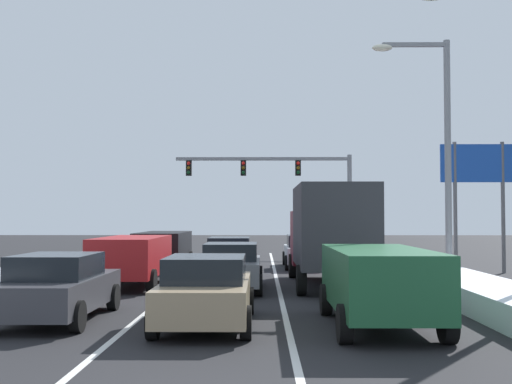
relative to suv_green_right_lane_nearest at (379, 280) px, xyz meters
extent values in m
plane|color=black|center=(-3.64, 6.23, -1.02)|extent=(120.00, 120.00, 0.00)
cube|color=silver|center=(-1.94, 9.45, -1.01)|extent=(0.14, 35.37, 0.01)
cube|color=silver|center=(-5.34, 9.45, -1.01)|extent=(0.14, 35.37, 0.01)
cube|color=white|center=(3.36, 9.45, -0.70)|extent=(2.03, 35.37, 0.63)
cube|color=white|center=(-10.64, 9.45, -0.73)|extent=(2.15, 35.37, 0.57)
cube|color=#1E5633|center=(0.00, 0.01, 0.03)|extent=(1.95, 4.90, 1.25)
cube|color=black|center=(0.00, -2.40, 0.30)|extent=(1.56, 0.06, 0.55)
cube|color=red|center=(-0.78, -2.39, -0.07)|extent=(0.20, 0.08, 0.28)
cube|color=red|center=(0.78, -2.39, -0.07)|extent=(0.20, 0.08, 0.28)
cylinder|color=black|center=(-0.96, 1.71, -0.65)|extent=(0.25, 0.74, 0.74)
cylinder|color=black|center=(0.95, 1.71, -0.65)|extent=(0.25, 0.74, 0.74)
cylinder|color=black|center=(-0.96, -1.69, -0.65)|extent=(0.25, 0.74, 0.74)
cylinder|color=black|center=(0.95, -1.69, -0.65)|extent=(0.25, 0.74, 0.74)
cube|color=maroon|center=(-0.19, 10.53, 0.54)|extent=(2.35, 2.20, 2.00)
cube|color=#333338|center=(-0.19, 6.93, 1.04)|extent=(2.35, 5.00, 2.60)
cylinder|color=black|center=(-1.31, 10.83, -0.56)|extent=(0.28, 0.92, 0.92)
cylinder|color=black|center=(0.94, 10.83, -0.56)|extent=(0.28, 0.92, 0.92)
cylinder|color=black|center=(-1.31, 5.43, -0.56)|extent=(0.28, 0.92, 0.92)
cylinder|color=black|center=(0.94, 5.43, -0.56)|extent=(0.28, 0.92, 0.92)
cube|color=#B7BABF|center=(-0.48, 15.72, -0.39)|extent=(1.82, 4.50, 0.70)
cube|color=black|center=(-0.48, 15.57, 0.22)|extent=(1.64, 2.20, 0.55)
cube|color=red|center=(-1.17, 13.52, -0.27)|extent=(0.24, 0.08, 0.14)
cube|color=red|center=(0.21, 13.52, -0.27)|extent=(0.24, 0.08, 0.14)
cylinder|color=black|center=(-1.37, 17.27, -0.69)|extent=(0.22, 0.66, 0.66)
cylinder|color=black|center=(0.41, 17.27, -0.69)|extent=(0.22, 0.66, 0.66)
cylinder|color=black|center=(-1.37, 14.17, -0.69)|extent=(0.22, 0.66, 0.66)
cylinder|color=black|center=(0.41, 14.17, -0.69)|extent=(0.22, 0.66, 0.66)
cube|color=#937F60|center=(-3.69, 0.20, -0.39)|extent=(1.82, 4.50, 0.70)
cube|color=black|center=(-3.69, 0.05, 0.22)|extent=(1.64, 2.20, 0.55)
cube|color=red|center=(-4.38, -2.00, -0.27)|extent=(0.24, 0.08, 0.14)
cube|color=red|center=(-3.00, -2.00, -0.27)|extent=(0.24, 0.08, 0.14)
cylinder|color=black|center=(-4.58, 1.75, -0.69)|extent=(0.22, 0.66, 0.66)
cylinder|color=black|center=(-2.80, 1.75, -0.69)|extent=(0.22, 0.66, 0.66)
cylinder|color=black|center=(-4.58, -1.35, -0.69)|extent=(0.22, 0.66, 0.66)
cylinder|color=black|center=(-2.80, -1.35, -0.69)|extent=(0.22, 0.66, 0.66)
cube|color=slate|center=(-3.47, 6.81, -0.39)|extent=(1.82, 4.50, 0.70)
cube|color=black|center=(-3.47, 6.66, 0.22)|extent=(1.64, 2.20, 0.55)
cube|color=red|center=(-4.16, 4.61, -0.27)|extent=(0.24, 0.08, 0.14)
cube|color=red|center=(-2.78, 4.61, -0.27)|extent=(0.24, 0.08, 0.14)
cylinder|color=black|center=(-4.36, 8.36, -0.69)|extent=(0.22, 0.66, 0.66)
cylinder|color=black|center=(-2.58, 8.36, -0.69)|extent=(0.22, 0.66, 0.66)
cylinder|color=black|center=(-4.36, 5.26, -0.69)|extent=(0.22, 0.66, 0.66)
cylinder|color=black|center=(-2.58, 5.26, -0.69)|extent=(0.22, 0.66, 0.66)
cube|color=navy|center=(-3.82, 12.44, -0.39)|extent=(1.82, 4.50, 0.70)
cube|color=black|center=(-3.82, 12.29, 0.22)|extent=(1.64, 2.20, 0.55)
cube|color=red|center=(-4.51, 10.24, -0.27)|extent=(0.24, 0.08, 0.14)
cube|color=red|center=(-3.13, 10.24, -0.27)|extent=(0.24, 0.08, 0.14)
cylinder|color=black|center=(-4.71, 13.99, -0.69)|extent=(0.22, 0.66, 0.66)
cylinder|color=black|center=(-2.93, 13.99, -0.69)|extent=(0.22, 0.66, 0.66)
cylinder|color=black|center=(-4.71, 10.89, -0.69)|extent=(0.22, 0.66, 0.66)
cylinder|color=black|center=(-2.93, 10.89, -0.69)|extent=(0.22, 0.66, 0.66)
cube|color=#38383D|center=(-7.13, 0.91, -0.39)|extent=(1.82, 4.50, 0.70)
cube|color=black|center=(-7.13, 0.76, 0.22)|extent=(1.64, 2.20, 0.55)
cube|color=red|center=(-6.44, -1.29, -0.27)|extent=(0.24, 0.08, 0.14)
cylinder|color=black|center=(-8.02, 2.46, -0.69)|extent=(0.22, 0.66, 0.66)
cylinder|color=black|center=(-6.24, 2.46, -0.69)|extent=(0.22, 0.66, 0.66)
cylinder|color=black|center=(-6.24, -0.64, -0.69)|extent=(0.22, 0.66, 0.66)
cube|color=maroon|center=(-6.86, 7.71, 0.03)|extent=(1.95, 4.90, 1.25)
cube|color=black|center=(-6.86, 5.30, 0.30)|extent=(1.56, 0.06, 0.55)
cube|color=red|center=(-7.64, 5.31, -0.07)|extent=(0.20, 0.08, 0.28)
cube|color=red|center=(-6.08, 5.31, -0.07)|extent=(0.20, 0.08, 0.28)
cylinder|color=black|center=(-7.81, 9.41, -0.65)|extent=(0.25, 0.74, 0.74)
cylinder|color=black|center=(-5.90, 9.41, -0.65)|extent=(0.25, 0.74, 0.74)
cylinder|color=black|center=(-7.81, 6.01, -0.65)|extent=(0.25, 0.74, 0.74)
cylinder|color=black|center=(-5.90, 6.01, -0.65)|extent=(0.25, 0.74, 0.74)
cube|color=black|center=(-6.84, 14.31, 0.03)|extent=(1.95, 4.90, 1.25)
cube|color=black|center=(-6.84, 11.90, 0.30)|extent=(1.56, 0.06, 0.55)
cube|color=red|center=(-7.62, 11.91, -0.07)|extent=(0.20, 0.08, 0.28)
cube|color=red|center=(-6.06, 11.91, -0.07)|extent=(0.20, 0.08, 0.28)
cylinder|color=black|center=(-7.79, 16.01, -0.65)|extent=(0.25, 0.74, 0.74)
cylinder|color=black|center=(-5.88, 16.01, -0.65)|extent=(0.25, 0.74, 0.74)
cylinder|color=black|center=(-7.79, 12.61, -0.65)|extent=(0.25, 0.74, 0.74)
cylinder|color=black|center=(-5.88, 12.61, -0.65)|extent=(0.25, 0.74, 0.74)
cylinder|color=slate|center=(2.96, 25.52, 2.08)|extent=(0.28, 0.28, 6.20)
cube|color=slate|center=(-2.44, 25.52, 4.93)|extent=(10.80, 0.20, 0.20)
cube|color=black|center=(-0.24, 25.52, 4.36)|extent=(0.34, 0.34, 0.95)
sphere|color=red|center=(-0.24, 25.34, 4.64)|extent=(0.22, 0.22, 0.22)
sphere|color=#593F0C|center=(-0.24, 25.34, 4.36)|extent=(0.22, 0.22, 0.22)
sphere|color=#0C3819|center=(-0.24, 25.34, 4.07)|extent=(0.22, 0.22, 0.22)
cube|color=black|center=(-3.64, 25.52, 4.36)|extent=(0.34, 0.34, 0.95)
sphere|color=red|center=(-3.64, 25.34, 4.64)|extent=(0.22, 0.22, 0.22)
sphere|color=#593F0C|center=(-3.64, 25.34, 4.36)|extent=(0.22, 0.22, 0.22)
sphere|color=#0C3819|center=(-3.64, 25.34, 4.07)|extent=(0.22, 0.22, 0.22)
cube|color=black|center=(-7.04, 25.52, 4.36)|extent=(0.34, 0.34, 0.95)
sphere|color=red|center=(-7.04, 25.34, 4.64)|extent=(0.22, 0.22, 0.22)
sphere|color=#593F0C|center=(-7.04, 25.34, 4.36)|extent=(0.22, 0.22, 0.22)
sphere|color=#0C3819|center=(-7.04, 25.34, 4.07)|extent=(0.22, 0.22, 0.22)
cylinder|color=gray|center=(3.82, 7.84, 3.17)|extent=(0.22, 0.22, 8.38)
cube|color=gray|center=(2.72, 7.84, 7.21)|extent=(2.20, 0.14, 0.14)
ellipsoid|color=#EAE5C6|center=(1.62, 7.84, 7.11)|extent=(0.70, 0.36, 0.24)
cylinder|color=#59595B|center=(5.62, 12.96, 1.73)|extent=(0.16, 0.16, 5.50)
cylinder|color=#59595B|center=(7.62, 12.96, 1.73)|extent=(0.16, 0.16, 5.50)
cube|color=#1947A5|center=(6.62, 12.96, 3.58)|extent=(3.20, 0.12, 1.60)
camera|label=1|loc=(-2.49, -13.44, 1.35)|focal=44.11mm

